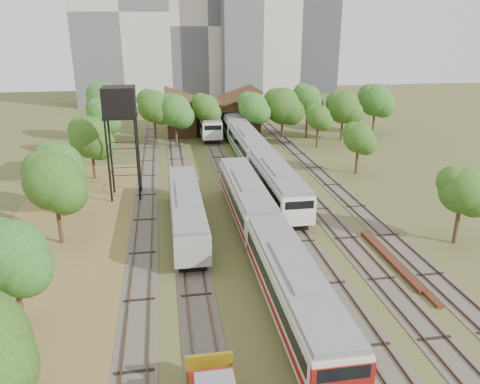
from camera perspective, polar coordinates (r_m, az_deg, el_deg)
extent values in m
plane|color=#475123|center=(32.93, 9.58, -14.06)|extent=(240.00, 240.00, 0.00)
cube|color=brown|center=(39.20, -20.81, -9.27)|extent=(14.00, 60.00, 0.04)
cube|color=#4C473D|center=(53.94, -11.33, -0.37)|extent=(2.60, 80.00, 0.06)
cube|color=#472D1E|center=(53.94, -12.10, -0.32)|extent=(0.08, 80.00, 0.14)
cube|color=#472D1E|center=(53.88, -10.58, -0.24)|extent=(0.08, 80.00, 0.14)
cube|color=#4C473D|center=(53.91, -7.09, -0.14)|extent=(2.60, 80.00, 0.06)
cube|color=#472D1E|center=(53.86, -7.85, -0.09)|extent=(0.08, 80.00, 0.14)
cube|color=#472D1E|center=(53.91, -6.33, -0.01)|extent=(0.08, 80.00, 0.14)
cube|color=#4C473D|center=(54.42, -0.77, 0.21)|extent=(2.60, 80.00, 0.06)
cube|color=#472D1E|center=(54.30, -1.52, 0.26)|extent=(0.08, 80.00, 0.14)
cube|color=#472D1E|center=(54.50, -0.02, 0.34)|extent=(0.08, 80.00, 0.14)
cube|color=#4C473D|center=(55.13, 3.34, 0.43)|extent=(2.60, 80.00, 0.06)
cube|color=#472D1E|center=(54.95, 2.62, 0.48)|extent=(0.08, 80.00, 0.14)
cube|color=#472D1E|center=(55.25, 4.07, 0.56)|extent=(0.08, 80.00, 0.14)
cube|color=#4C473D|center=(56.11, 7.33, 0.65)|extent=(2.60, 80.00, 0.06)
cube|color=#472D1E|center=(55.88, 6.63, 0.70)|extent=(0.08, 80.00, 0.14)
cube|color=#472D1E|center=(56.29, 8.04, 0.77)|extent=(0.08, 80.00, 0.14)
cube|color=#4C473D|center=(57.35, 11.17, 0.86)|extent=(2.60, 80.00, 0.06)
cube|color=#472D1E|center=(57.08, 10.50, 0.91)|extent=(0.08, 80.00, 0.14)
cube|color=#472D1E|center=(57.58, 11.84, 0.98)|extent=(0.08, 80.00, 0.14)
cube|color=black|center=(31.68, 6.45, -14.46)|extent=(2.35, 15.64, 0.85)
cube|color=silver|center=(30.73, 6.57, -11.74)|extent=(3.10, 17.00, 2.67)
cube|color=black|center=(30.57, 6.60, -11.22)|extent=(3.16, 15.64, 0.91)
cube|color=slate|center=(29.97, 6.69, -9.24)|extent=(2.85, 16.66, 0.38)
cube|color=maroon|center=(31.13, 6.52, -12.91)|extent=(3.16, 16.66, 0.48)
cube|color=black|center=(46.80, 0.72, -2.59)|extent=(2.35, 15.64, 0.85)
cube|color=silver|center=(46.16, 0.73, -0.56)|extent=(3.10, 17.00, 2.67)
cube|color=black|center=(46.05, 0.74, -0.19)|extent=(3.16, 15.64, 0.91)
cube|color=slate|center=(45.66, 0.74, 1.23)|extent=(2.85, 16.66, 0.38)
cube|color=maroon|center=(46.43, 0.73, -1.43)|extent=(3.16, 16.66, 0.48)
cube|color=black|center=(50.87, 4.45, -0.78)|extent=(2.40, 15.64, 0.87)
cube|color=silver|center=(50.27, 4.51, 1.15)|extent=(3.17, 17.00, 2.73)
cube|color=black|center=(50.17, 4.52, 1.50)|extent=(3.23, 15.64, 0.93)
cube|color=slate|center=(49.80, 4.55, 2.85)|extent=(2.91, 16.66, 0.39)
cube|color=#1A6B31|center=(50.52, 4.48, 0.33)|extent=(3.23, 16.66, 0.49)
cube|color=silver|center=(42.68, 7.18, -2.58)|extent=(3.21, 0.25, 2.46)
cube|color=black|center=(67.18, 0.94, 4.36)|extent=(2.40, 15.64, 0.87)
cube|color=silver|center=(66.73, 0.95, 5.85)|extent=(3.17, 17.00, 2.73)
cube|color=black|center=(66.65, 0.95, 6.13)|extent=(3.23, 15.64, 0.93)
cube|color=slate|center=(66.38, 0.95, 7.16)|extent=(2.91, 16.66, 0.39)
cube|color=#1A6B31|center=(66.92, 0.94, 5.22)|extent=(3.23, 16.66, 0.49)
cube|color=black|center=(83.97, -1.21, 7.46)|extent=(2.40, 15.64, 0.87)
cube|color=silver|center=(83.61, -1.22, 8.67)|extent=(3.17, 17.00, 2.73)
cube|color=black|center=(83.55, -1.22, 8.89)|extent=(3.23, 15.64, 0.93)
cube|color=slate|center=(83.33, -1.23, 9.72)|extent=(2.91, 16.66, 0.39)
cube|color=#1A6B31|center=(83.76, -1.21, 8.16)|extent=(3.23, 16.66, 0.49)
cube|color=black|center=(83.02, -3.91, 7.28)|extent=(2.39, 14.72, 0.87)
cube|color=silver|center=(82.66, -3.94, 8.49)|extent=(3.16, 16.00, 2.72)
cube|color=black|center=(82.60, -3.95, 8.72)|extent=(3.22, 14.72, 0.92)
cube|color=slate|center=(82.37, -3.97, 9.56)|extent=(2.90, 15.68, 0.39)
cube|color=#1A6B31|center=(82.81, -3.93, 7.98)|extent=(3.22, 15.68, 0.49)
cube|color=silver|center=(74.94, -3.34, 7.24)|extent=(3.20, 0.25, 2.45)
cube|color=gold|center=(25.86, -3.76, -20.55)|extent=(2.44, 0.20, 1.63)
cube|color=black|center=(44.33, -6.49, -4.07)|extent=(2.17, 16.56, 0.79)
cube|color=gray|center=(43.71, -6.57, -2.12)|extent=(2.86, 18.00, 2.47)
cube|color=black|center=(43.60, -6.58, -1.75)|extent=(2.92, 16.56, 0.84)
cube|color=slate|center=(43.21, -6.64, -0.38)|extent=(2.63, 17.64, 0.36)
cylinder|color=black|center=(51.46, -15.74, 3.49)|extent=(0.22, 0.22, 8.94)
cylinder|color=black|center=(51.20, -12.39, 3.70)|extent=(0.22, 0.22, 8.94)
cylinder|color=black|center=(54.35, -15.44, 4.36)|extent=(0.22, 0.22, 8.94)
cylinder|color=black|center=(54.10, -12.26, 4.56)|extent=(0.22, 0.22, 8.94)
cube|color=black|center=(51.76, -14.37, 8.91)|extent=(3.52, 3.52, 0.20)
cube|color=black|center=(51.50, -14.53, 10.67)|extent=(3.35, 3.35, 3.02)
cube|color=#522717|center=(40.40, 17.83, -7.77)|extent=(0.68, 10.27, 0.34)
cube|color=#522717|center=(38.15, 20.17, -9.84)|extent=(0.49, 7.83, 0.25)
cube|color=#341C12|center=(85.59, -3.48, 9.24)|extent=(16.00, 11.00, 5.50)
cube|color=#341C12|center=(84.74, -6.27, 11.35)|extent=(8.45, 11.55, 2.96)
cube|color=#341C12|center=(85.56, -0.81, 11.54)|extent=(8.45, 11.55, 2.96)
cube|color=black|center=(80.38, -3.05, 8.17)|extent=(6.40, 0.15, 4.12)
cylinder|color=#382616|center=(33.21, -25.35, -11.64)|extent=(0.36, 0.36, 3.86)
sphere|color=#1E4612|center=(31.86, -26.13, -7.01)|extent=(4.45, 4.45, 4.45)
cylinder|color=#382616|center=(43.56, -21.20, -3.13)|extent=(0.36, 0.36, 4.51)
sphere|color=#1E4612|center=(42.41, -21.77, 1.22)|extent=(4.99, 4.99, 4.99)
cylinder|color=#382616|center=(49.84, -20.80, -0.56)|extent=(0.36, 0.36, 4.03)
sphere|color=#1E4612|center=(48.92, -21.24, 2.87)|extent=(4.76, 4.76, 4.76)
cylinder|color=#382616|center=(60.84, -17.44, 3.43)|extent=(0.36, 0.36, 4.18)
sphere|color=#1E4612|center=(60.07, -17.76, 6.38)|extent=(5.12, 5.12, 5.12)
cylinder|color=#382616|center=(69.85, -16.10, 5.89)|extent=(0.36, 0.36, 4.89)
sphere|color=#1E4612|center=(69.10, -16.39, 8.93)|extent=(4.38, 4.38, 4.38)
cylinder|color=#382616|center=(79.82, -15.80, 7.71)|extent=(0.36, 0.36, 5.31)
sphere|color=#1E4612|center=(79.13, -16.07, 10.62)|extent=(5.86, 5.86, 5.86)
cylinder|color=#382616|center=(75.74, -10.30, 7.38)|extent=(0.36, 0.36, 4.94)
sphere|color=#1E4612|center=(75.04, -10.48, 10.23)|extent=(4.96, 4.96, 4.96)
cylinder|color=#382616|center=(75.01, -7.79, 7.21)|extent=(0.36, 0.36, 4.46)
sphere|color=#1E4612|center=(74.35, -7.92, 9.80)|extent=(5.11, 5.11, 5.11)
cylinder|color=#382616|center=(77.11, -4.14, 7.68)|extent=(0.36, 0.36, 4.46)
sphere|color=#1E4612|center=(76.48, -4.20, 10.21)|extent=(4.29, 4.29, 4.29)
cylinder|color=#382616|center=(78.13, 1.60, 7.85)|extent=(0.36, 0.36, 4.37)
sphere|color=#1E4612|center=(77.51, 1.62, 10.29)|extent=(4.85, 4.85, 4.85)
cylinder|color=#382616|center=(80.19, 5.17, 8.05)|extent=(0.36, 0.36, 4.30)
sphere|color=#1E4612|center=(79.59, 5.24, 10.40)|extent=(6.06, 6.06, 6.06)
cylinder|color=#382616|center=(81.05, 8.13, 8.40)|extent=(0.36, 0.36, 5.23)
sphere|color=#1E4612|center=(80.37, 8.27, 11.23)|extent=(4.42, 4.42, 4.42)
cylinder|color=#382616|center=(80.55, 12.31, 7.73)|extent=(0.36, 0.36, 4.28)
sphere|color=#1E4612|center=(79.96, 12.49, 10.05)|extent=(5.29, 5.29, 5.29)
cylinder|color=#382616|center=(86.63, 15.98, 8.36)|extent=(0.36, 0.36, 4.63)
sphere|color=#1E4612|center=(86.05, 16.21, 10.69)|extent=(5.55, 5.55, 5.55)
cylinder|color=#382616|center=(44.94, 24.93, -3.43)|extent=(0.36, 0.36, 3.84)
sphere|color=#1E4612|center=(43.96, 25.48, 0.14)|extent=(3.92, 3.92, 3.92)
cylinder|color=#382616|center=(62.10, 14.06, 3.84)|extent=(0.36, 0.36, 3.70)
sphere|color=#1E4612|center=(61.41, 14.28, 6.40)|extent=(3.81, 3.81, 3.81)
cylinder|color=#382616|center=(74.78, 9.40, 6.82)|extent=(0.36, 0.36, 3.76)
sphere|color=#1E4612|center=(74.21, 9.53, 9.01)|extent=(3.75, 3.75, 3.75)
cube|color=beige|center=(121.08, -14.25, 20.43)|extent=(22.00, 16.00, 42.00)
cube|color=#B5B1A4|center=(126.30, -4.34, 19.51)|extent=(20.00, 18.00, 36.00)
cube|color=#3C3E44|center=(142.66, 8.86, 17.75)|extent=(12.00, 12.00, 28.00)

